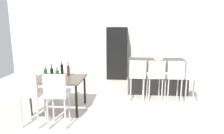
{
  "coord_description": "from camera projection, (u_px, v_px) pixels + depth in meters",
  "views": [
    {
      "loc": [
        -0.37,
        -4.53,
        1.87
      ],
      "look_at": [
        -0.78,
        0.41,
        0.85
      ],
      "focal_mm": 31.86,
      "sensor_mm": 36.0,
      "label": 1
    }
  ],
  "objects": [
    {
      "name": "back_wall",
      "position": [
        139.0,
        38.0,
        7.47
      ],
      "size": [
        10.0,
        0.12,
        2.9
      ],
      "primitive_type": "cube",
      "color": "beige",
      "rests_on": "ground_plane"
    },
    {
      "name": "wine_bottle_right",
      "position": [
        46.0,
        75.0,
        4.21
      ],
      "size": [
        0.07,
        0.07,
        0.31
      ],
      "color": "#194723",
      "rests_on": "dining_table"
    },
    {
      "name": "fruit_bowl",
      "position": [
        158.0,
        58.0,
        5.82
      ],
      "size": [
        0.29,
        0.29,
        0.07
      ],
      "primitive_type": "cylinder",
      "color": "beige",
      "rests_on": "kitchen_island"
    },
    {
      "name": "wine_glass_left",
      "position": [
        56.0,
        71.0,
        4.54
      ],
      "size": [
        0.07,
        0.07,
        0.17
      ],
      "color": "silver",
      "rests_on": "dining_table"
    },
    {
      "name": "wine_bottle_middle",
      "position": [
        57.0,
        76.0,
        4.04
      ],
      "size": [
        0.07,
        0.07,
        0.32
      ],
      "color": "#194723",
      "rests_on": "dining_table"
    },
    {
      "name": "refrigerator",
      "position": [
        117.0,
        53.0,
        7.21
      ],
      "size": [
        0.72,
        0.68,
        1.84
      ],
      "primitive_type": "cube",
      "color": "black",
      "rests_on": "ground_plane"
    },
    {
      "name": "dining_chair_far",
      "position": [
        57.0,
        92.0,
        3.63
      ],
      "size": [
        0.42,
        0.42,
        1.05
      ],
      "color": "beige",
      "rests_on": "ground_plane"
    },
    {
      "name": "dining_table",
      "position": [
        59.0,
        81.0,
        4.45
      ],
      "size": [
        1.11,
        0.9,
        0.74
      ],
      "color": "#4C4238",
      "rests_on": "ground_plane"
    },
    {
      "name": "kitchen_island",
      "position": [
        156.0,
        75.0,
        5.79
      ],
      "size": [
        1.64,
        0.89,
        0.92
      ],
      "primitive_type": "cube",
      "color": "#383330",
      "rests_on": "ground_plane"
    },
    {
      "name": "bar_chair_left",
      "position": [
        137.0,
        74.0,
        4.99
      ],
      "size": [
        0.41,
        0.41,
        1.05
      ],
      "color": "beige",
      "rests_on": "ground_plane"
    },
    {
      "name": "bar_chair_middle",
      "position": [
        156.0,
        74.0,
        4.95
      ],
      "size": [
        0.43,
        0.43,
        1.05
      ],
      "color": "beige",
      "rests_on": "ground_plane"
    },
    {
      "name": "wine_bottle_near",
      "position": [
        52.0,
        74.0,
        4.26
      ],
      "size": [
        0.07,
        0.07,
        0.34
      ],
      "color": "black",
      "rests_on": "dining_table"
    },
    {
      "name": "bar_chair_far",
      "position": [
        192.0,
        75.0,
        4.88
      ],
      "size": [
        0.43,
        0.43,
        1.05
      ],
      "color": "beige",
      "rests_on": "ground_plane"
    },
    {
      "name": "wine_bottle_far",
      "position": [
        62.0,
        69.0,
        4.76
      ],
      "size": [
        0.07,
        0.07,
        0.3
      ],
      "color": "black",
      "rests_on": "dining_table"
    },
    {
      "name": "ground_plane",
      "position": [
        143.0,
        106.0,
        4.77
      ],
      "size": [
        10.0,
        10.0,
        0.0
      ],
      "primitive_type": "plane",
      "color": "#ADA89E"
    },
    {
      "name": "dining_chair_near",
      "position": [
        30.0,
        91.0,
        3.67
      ],
      "size": [
        0.41,
        0.41,
        1.05
      ],
      "color": "beige",
      "rests_on": "ground_plane"
    },
    {
      "name": "wine_bottle_end",
      "position": [
        68.0,
        70.0,
        4.61
      ],
      "size": [
        0.07,
        0.07,
        0.33
      ],
      "color": "#471E19",
      "rests_on": "dining_table"
    },
    {
      "name": "bar_chair_right",
      "position": [
        175.0,
        75.0,
        4.91
      ],
      "size": [
        0.42,
        0.42,
        1.05
      ],
      "color": "beige",
      "rests_on": "ground_plane"
    }
  ]
}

